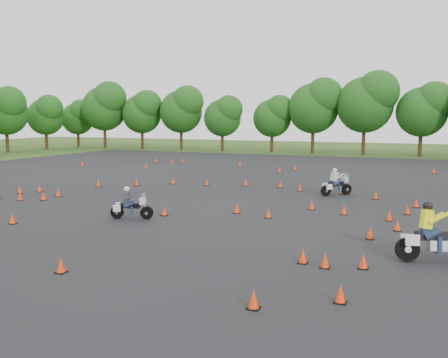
% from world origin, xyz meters
% --- Properties ---
extents(ground, '(140.00, 140.00, 0.00)m').
position_xyz_m(ground, '(0.00, 0.00, 0.00)').
color(ground, '#2D5119').
rests_on(ground, ground).
extents(asphalt_pad, '(62.00, 62.00, 0.00)m').
position_xyz_m(asphalt_pad, '(0.00, 6.00, 0.01)').
color(asphalt_pad, black).
rests_on(asphalt_pad, ground).
extents(treeline, '(87.15, 32.49, 10.93)m').
position_xyz_m(treeline, '(3.59, 34.83, 4.66)').
color(treeline, '#1D4D16').
rests_on(treeline, ground).
extents(traffic_cones, '(36.37, 33.27, 0.45)m').
position_xyz_m(traffic_cones, '(0.16, 5.98, 0.23)').
color(traffic_cones, '#F2350A').
rests_on(traffic_cones, asphalt_pad).
extents(rider_grey, '(2.04, 1.12, 1.50)m').
position_xyz_m(rider_grey, '(-1.93, -2.07, 0.76)').
color(rider_grey, '#36393D').
rests_on(rider_grey, ground).
extents(rider_yellow, '(2.60, 1.51, 1.92)m').
position_xyz_m(rider_yellow, '(10.66, -4.11, 0.96)').
color(rider_yellow, yellow).
rests_on(rider_yellow, ground).
extents(rider_white, '(1.89, 1.94, 1.60)m').
position_xyz_m(rider_white, '(5.30, 8.33, 0.80)').
color(rider_white, beige).
rests_on(rider_white, ground).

